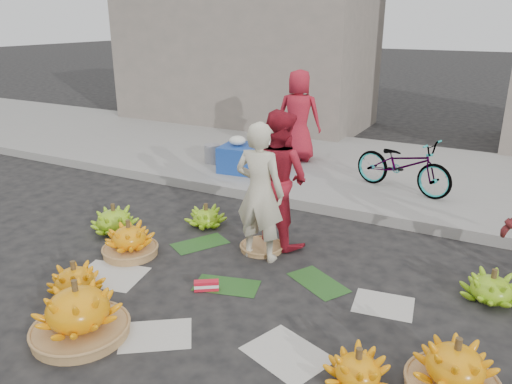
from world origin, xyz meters
The scene contains 22 objects.
ground centered at (0.00, 0.00, 0.00)m, with size 80.00×80.00×0.00m, color black.
curb centered at (0.00, 2.20, 0.07)m, with size 40.00×0.25×0.15m, color gray.
sidewalk centered at (0.00, 4.30, 0.06)m, with size 40.00×4.00×0.12m, color gray.
building_left centered at (-4.00, 7.20, 2.00)m, with size 6.00×3.00×4.00m, color gray.
newspaper_scatter centered at (0.00, -0.80, 0.00)m, with size 3.20×1.80×0.00m, color beige, non-canonical shape.
banana_leaves centered at (-0.10, 0.20, 0.00)m, with size 2.00×1.00×0.00m, color #1B4717, non-canonical shape.
banana_bunch_0 centered at (-1.44, -0.12, 0.18)m, with size 0.66×0.66×0.43m.
banana_bunch_1 centered at (-1.35, -1.01, 0.15)m, with size 0.67×0.67×0.34m.
banana_bunch_2 centered at (-0.77, -1.50, 0.24)m, with size 0.91×0.91×0.53m.
banana_bunch_3 centered at (1.50, -0.96, 0.13)m, with size 0.49×0.49×0.31m.
banana_bunch_4 centered at (2.14, -0.72, 0.20)m, with size 0.67×0.67×0.46m.
banana_bunch_5 centered at (2.28, 0.75, 0.15)m, with size 0.68×0.68×0.34m.
banana_bunch_6 centered at (-2.07, 0.30, 0.16)m, with size 0.65×0.65×0.37m.
banana_bunch_7 centered at (-1.13, 0.99, 0.13)m, with size 0.62×0.62×0.31m.
basket_spare centered at (-0.17, 0.71, 0.03)m, with size 0.49×0.49×0.06m, color olive.
incense_stack centered at (-0.23, -0.37, 0.06)m, with size 0.24×0.08×0.10m, color red.
vendor_cream centered at (-0.11, 0.53, 0.78)m, with size 0.57×0.38×1.56m, color beige.
vendor_red centered at (-0.10, 1.00, 0.81)m, with size 0.79×0.61×1.61m, color #B51B2A.
flower_table centered at (-1.56, 3.05, 0.37)m, with size 1.11×0.76×0.61m.
grey_bucket centered at (-2.46, 3.21, 0.28)m, with size 0.29×0.29×0.33m, color gray.
flower_vendor centered at (-1.20, 4.09, 0.93)m, with size 0.79×0.51×1.61m, color #B51B2A.
bicycle centered at (0.85, 3.27, 0.52)m, with size 1.53×0.53×0.81m, color gray.
Camera 1 is at (2.27, -4.00, 2.59)m, focal length 35.00 mm.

